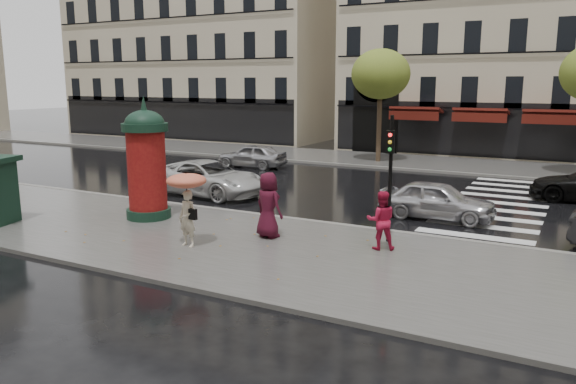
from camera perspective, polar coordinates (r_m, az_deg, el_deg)
The scene contains 16 objects.
ground at distance 16.98m, azimuth -4.64°, elevation -5.13°, with size 160.00×160.00×0.00m, color black.
near_sidewalk at distance 16.56m, azimuth -5.58°, elevation -5.35°, with size 90.00×7.00×0.12m, color #474744.
far_sidewalk at distance 34.19m, azimuth 12.84°, elevation 2.96°, with size 90.00×6.00×0.12m, color #474744.
near_kerb at distance 19.46m, azimuth 0.13°, elevation -2.77°, with size 90.00×0.25×0.14m, color slate.
far_kerb at distance 31.33m, azimuth 11.37°, elevation 2.31°, with size 90.00×0.25×0.14m, color slate.
zebra_crossing at distance 23.94m, azimuth 20.67°, elevation -1.03°, with size 3.60×11.75×0.01m, color silver.
bldg_far_left at distance 53.90m, azimuth -7.43°, elevation 18.01°, with size 24.00×14.00×22.90m.
tree_far_left at distance 33.50m, azimuth 9.39°, elevation 11.69°, with size 3.40×3.40×6.64m.
woman_umbrella at distance 16.04m, azimuth -10.23°, elevation -0.52°, with size 1.13×1.13×2.17m.
woman_red at distance 15.87m, azimuth 9.44°, elevation -2.85°, with size 0.81×0.63×1.66m, color #B71639.
man_burgundy at distance 16.84m, azimuth -2.02°, elevation -1.33°, with size 0.97×0.63×1.99m, color #410D1D.
morris_column at distance 19.71m, azimuth -14.19°, elevation 3.14°, with size 1.55×1.55×4.18m.
traffic_light at distance 16.35m, azimuth 10.34°, elevation 2.58°, with size 0.26×0.36×3.70m.
car_silver at distance 20.31m, azimuth 14.92°, elevation -0.81°, with size 1.60×3.97×1.35m, color #BCBBC1.
car_white at distance 24.07m, azimuth -8.21°, elevation 1.42°, with size 2.44×5.29×1.47m, color silver.
car_far_silver at distance 31.70m, azimuth -3.69°, elevation 3.71°, with size 1.59×3.94×1.34m, color #A9A9AE.
Camera 1 is at (8.87, -13.69, 4.73)m, focal length 35.00 mm.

